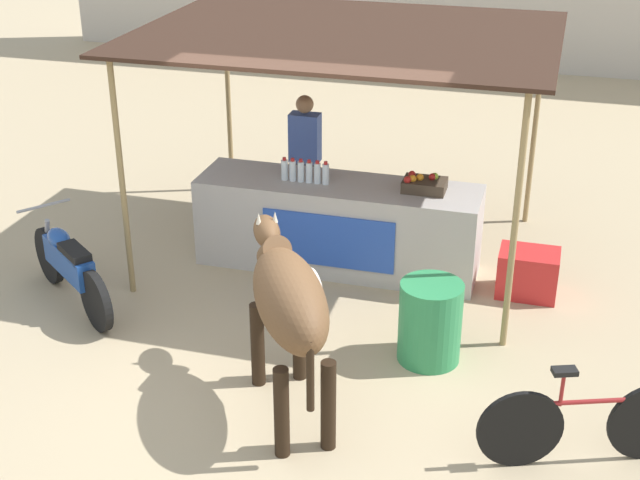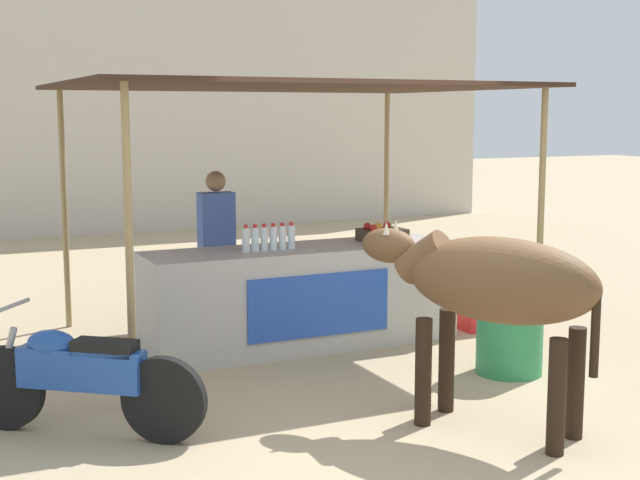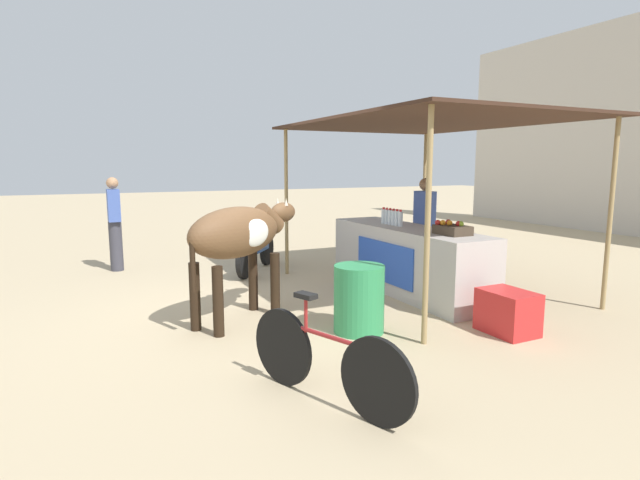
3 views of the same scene
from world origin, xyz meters
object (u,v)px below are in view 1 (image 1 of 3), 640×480
Objects in this scene: vendor_behind_counter at (305,163)px; motorcycle_parked at (69,265)px; water_barrel at (430,322)px; stall_counter at (338,225)px; fruit_crate at (424,184)px; cow at (289,300)px; bicycle_leaning at (585,424)px; cooler_box at (528,273)px.

vendor_behind_counter is 2.91m from motorcycle_parked.
stall_counter is at bearing 128.91° from water_barrel.
water_barrel is (0.37, -1.61, -0.65)m from fruit_crate.
water_barrel is 0.52× the size of motorcycle_parked.
cow is 1.12× the size of bicycle_leaning.
water_barrel is (1.26, -1.56, -0.10)m from stall_counter.
motorcycle_parked is at bearing 157.45° from cow.
cow reaches higher than bicycle_leaning.
stall_counter is 2.69m from cow.
water_barrel is 1.58m from cow.
vendor_behind_counter reaches higher than cow.
vendor_behind_counter is at bearing 133.15° from bicycle_leaning.
stall_counter is 1.82× the size of vendor_behind_counter.
bicycle_leaning is at bearing -77.20° from cooler_box.
motorcycle_parked is at bearing -161.96° from cooler_box.
motorcycle_parked is at bearing -127.78° from vendor_behind_counter.
water_barrel is at bearing -0.57° from motorcycle_parked.
vendor_behind_counter is at bearing 154.66° from fruit_crate.
cooler_box is 4.61m from motorcycle_parked.
motorcycle_parked reaches higher than cooler_box.
vendor_behind_counter is (-1.48, 0.70, -0.18)m from fruit_crate.
motorcycle_parked is (-1.76, -2.28, -0.42)m from vendor_behind_counter.
motorcycle_parked is at bearing 167.13° from bicycle_leaning.
water_barrel is at bearing -117.71° from cooler_box.
fruit_crate is at bearing 172.53° from cooler_box.
water_barrel is at bearing 140.88° from bicycle_leaning.
stall_counter is 5.00× the size of cooler_box.
cow is 2.92m from motorcycle_parked.
vendor_behind_counter reaches higher than motorcycle_parked.
cooler_box is 2.63m from bicycle_leaning.
stall_counter is at bearing 32.92° from motorcycle_parked.
fruit_crate is at bearing -25.34° from vendor_behind_counter.
bicycle_leaning is (1.35, -1.10, -0.03)m from water_barrel.
vendor_behind_counter is at bearing 52.22° from motorcycle_parked.
vendor_behind_counter is 0.94× the size of cow.
stall_counter is at bearing 134.47° from bicycle_leaning.
motorcycle_parked is at bearing -147.08° from stall_counter.
fruit_crate is 1.65m from vendor_behind_counter.
cow is (0.87, -3.37, 0.18)m from vendor_behind_counter.
motorcycle_parked reaches higher than bicycle_leaning.
vendor_behind_counter is at bearing 104.52° from cow.
fruit_crate is 3.66m from motorcycle_parked.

